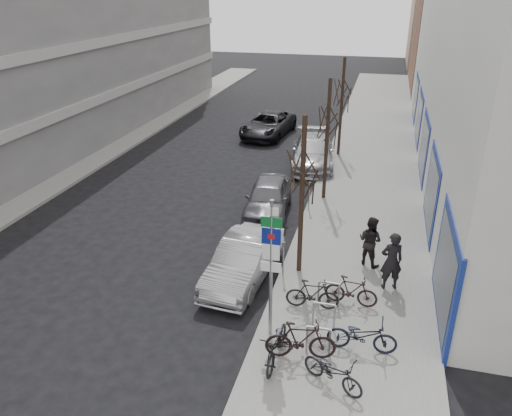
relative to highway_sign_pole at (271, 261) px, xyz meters
The scene contains 25 objects.
ground 3.44m from the highway_sign_pole, behind, with size 120.00×120.00×0.00m, color black.
sidewalk_east 10.50m from the highway_sign_pole, 78.15° to the left, with size 5.00×70.00×0.15m, color slate.
sidewalk_west 16.90m from the highway_sign_pole, 143.24° to the left, with size 3.00×70.00×0.15m, color slate.
brick_building_far 41.42m from the highway_sign_pole, 75.16° to the left, with size 12.00×14.00×8.00m, color brown.
tan_building_far 56.16m from the highway_sign_pole, 78.59° to the left, with size 13.00×12.00×9.00m, color #937A5B.
highway_sign_pole is the anchor object (origin of this frame).
bike_rack 2.36m from the highway_sign_pole, 23.59° to the left, with size 0.66×2.26×0.83m.
tree_near 3.88m from the highway_sign_pole, 86.74° to the left, with size 1.80×1.80×5.50m.
tree_mid 10.15m from the highway_sign_pole, 88.86° to the left, with size 1.80×1.80×5.50m.
tree_far 16.59m from the highway_sign_pole, 89.31° to the left, with size 1.80×1.80×5.50m.
meter_front 3.39m from the highway_sign_pole, 94.75° to the left, with size 0.10×0.08×1.27m.
meter_mid 8.65m from the highway_sign_pole, 91.68° to the left, with size 0.10×0.08×1.27m.
meter_back 14.10m from the highway_sign_pole, 91.02° to the left, with size 0.10×0.08×1.27m.
bike_near_left 2.05m from the highway_sign_pole, 67.77° to the right, with size 0.57×1.87×1.14m, color black.
bike_near_right 2.15m from the highway_sign_pole, 38.67° to the right, with size 0.55×1.86×1.13m, color black.
bike_mid_curb 3.05m from the highway_sign_pole, ahead, with size 0.56×1.84×1.12m, color black.
bike_mid_inner 2.52m from the highway_sign_pole, 57.04° to the left, with size 0.48×1.60×0.97m, color black.
bike_far_curb 3.05m from the highway_sign_pole, 39.41° to the right, with size 0.50×1.66×1.01m, color black.
bike_far_inner 3.36m from the highway_sign_pole, 43.36° to the left, with size 0.48×1.60×0.97m, color black.
parked_car_front 3.55m from the highway_sign_pole, 119.56° to the left, with size 1.53×4.39×1.45m, color #A8A8AD.
parked_car_mid 8.39m from the highway_sign_pole, 103.55° to the left, with size 1.77×4.39×1.50m, color #545359.
parked_car_back 14.70m from the highway_sign_pole, 93.93° to the left, with size 2.18×5.37×1.56m, color #A7A7AD.
lane_car 20.26m from the highway_sign_pole, 103.27° to the left, with size 2.46×5.35×1.49m, color black.
pedestrian_near 4.67m from the highway_sign_pole, 45.03° to the left, with size 0.71×0.47×1.96m, color black.
pedestrian_far 5.34m from the highway_sign_pole, 61.54° to the left, with size 0.66×0.45×1.80m, color black.
Camera 1 is at (4.81, -11.00, 9.08)m, focal length 35.00 mm.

